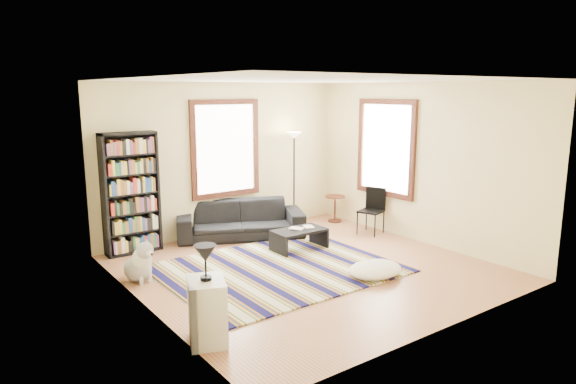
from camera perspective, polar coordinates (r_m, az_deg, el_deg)
floor at (r=7.90m, az=2.15°, el=-8.78°), size 5.00×5.00×0.10m
ceiling at (r=7.43m, az=2.32°, el=12.74°), size 5.00×5.00×0.10m
wall_back at (r=9.64m, az=-7.18°, el=3.67°), size 5.00×0.10×2.80m
wall_front at (r=5.78m, az=18.04°, el=-1.84°), size 5.00×0.10×2.80m
wall_left at (r=6.31m, az=-16.30°, el=-0.69°), size 0.10×5.00×2.80m
wall_right at (r=9.31m, az=14.70°, el=3.12°), size 0.10×5.00×2.80m
window_back at (r=9.55m, az=-6.98°, el=4.81°), size 1.20×0.06×1.60m
window_right at (r=9.75m, az=10.82°, el=4.82°), size 0.06×1.20×1.60m
rug at (r=7.84m, az=-1.09°, el=-8.48°), size 3.34×2.67×0.02m
sofa at (r=9.44m, az=-5.30°, el=-3.05°), size 2.45×1.76×0.67m
bookshelf at (r=8.76m, az=-17.08°, el=-0.15°), size 0.90×0.30×2.00m
coffee_table at (r=8.68m, az=1.25°, el=-5.33°), size 0.97×0.64×0.36m
book_a at (r=8.57m, az=0.72°, el=-4.22°), size 0.29×0.27×0.02m
book_b at (r=8.75m, az=1.84°, el=-3.91°), size 0.21×0.25×0.02m
floor_cushion at (r=7.61m, az=9.65°, el=-8.48°), size 0.97×0.80×0.21m
floor_lamp at (r=10.10m, az=0.67°, el=1.40°), size 0.30×0.30×1.86m
side_table at (r=10.56m, az=5.23°, el=-1.86°), size 0.47×0.47×0.54m
folding_chair at (r=9.73m, az=9.19°, el=-2.13°), size 0.53×0.52×0.86m
white_cabinet at (r=5.66m, az=-8.98°, el=-12.94°), size 0.54×0.60×0.70m
table_lamp at (r=5.46m, az=-9.15°, el=-7.76°), size 0.31×0.31×0.38m
dog at (r=7.60m, az=-16.39°, el=-7.30°), size 0.55×0.68×0.60m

